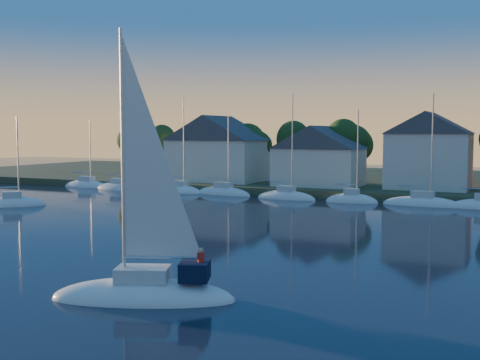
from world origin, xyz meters
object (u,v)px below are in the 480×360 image
Objects in this scene: clubhouse_centre at (319,155)px; hero_sailboat at (146,288)px; clubhouse_east at (429,150)px; clubhouse_west at (218,148)px; drifting_sailboat_left at (13,205)px.

clubhouse_centre is 54.34m from hero_sailboat.
clubhouse_centre is at bearing -171.87° from clubhouse_east.
clubhouse_west is at bearing -87.62° from hero_sailboat.
clubhouse_west reaches higher than drifting_sailboat_left.
clubhouse_west is 1.18× the size of clubhouse_centre.
clubhouse_east reaches higher than drifting_sailboat_left.
clubhouse_centre is 39.16m from drifting_sailboat_left.
clubhouse_west is 1.30× the size of clubhouse_east.
clubhouse_west is at bearing 28.46° from drifting_sailboat_left.
hero_sailboat is 1.29× the size of drifting_sailboat_left.
drifting_sailboat_left is at bearing -57.37° from hero_sailboat.
clubhouse_centre is 14.17m from clubhouse_east.
clubhouse_east is at bearing 1.91° from clubhouse_west.
clubhouse_east is (14.00, 2.00, 0.87)m from clubhouse_centre.
clubhouse_west is 31.98m from drifting_sailboat_left.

